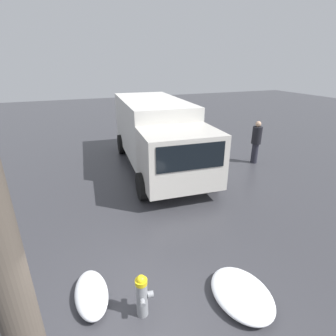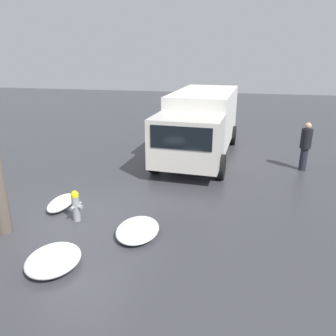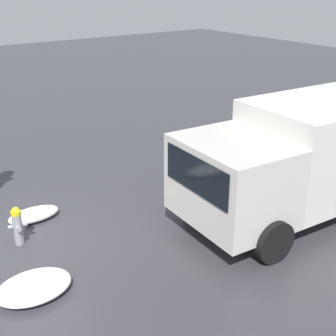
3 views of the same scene
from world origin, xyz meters
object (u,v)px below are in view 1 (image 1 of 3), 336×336
object	(u,v)px
fire_hydrant	(142,295)
tree_trunk	(16,304)
delivery_truck	(157,132)
pedestrian	(256,141)

from	to	relation	value
fire_hydrant	tree_trunk	size ratio (longest dim) A/B	0.23
tree_trunk	fire_hydrant	bearing A→B (deg)	-59.83
delivery_truck	pedestrian	world-z (taller)	delivery_truck
tree_trunk	pedestrian	size ratio (longest dim) A/B	2.01
fire_hydrant	pedestrian	distance (m)	8.63
delivery_truck	pedestrian	xyz separation A→B (m)	(-1.22, -4.08, -0.48)
fire_hydrant	delivery_truck	distance (m)	7.23
tree_trunk	delivery_truck	world-z (taller)	tree_trunk
pedestrian	fire_hydrant	bearing A→B (deg)	150.31
tree_trunk	pedestrian	xyz separation A→B (m)	(6.36, -8.19, -0.86)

